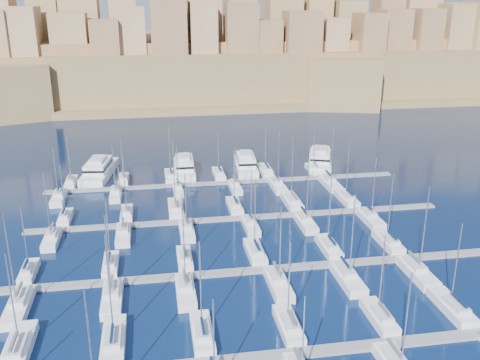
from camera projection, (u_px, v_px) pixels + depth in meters
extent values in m
plane|color=black|center=(249.00, 240.00, 98.98)|extent=(600.00, 600.00, 0.00)
cube|color=slate|center=(298.00, 353.00, 67.21)|extent=(84.00, 2.00, 0.40)
cube|color=slate|center=(262.00, 270.00, 87.73)|extent=(84.00, 2.00, 0.40)
cube|color=slate|center=(240.00, 218.00, 108.24)|extent=(84.00, 2.00, 0.40)
cube|color=slate|center=(225.00, 183.00, 128.76)|extent=(84.00, 2.00, 0.40)
cube|color=white|center=(19.00, 349.00, 67.42)|extent=(3.09, 10.31, 1.72)
cube|color=silver|center=(16.00, 346.00, 66.06)|extent=(2.17, 4.64, 0.70)
cylinder|color=#9EA0A8|center=(12.00, 299.00, 65.63)|extent=(0.18, 0.18, 12.22)
cube|color=#595B60|center=(13.00, 341.00, 65.24)|extent=(0.35, 4.13, 0.35)
cube|color=white|center=(114.00, 341.00, 69.01)|extent=(2.93, 9.78, 1.69)
cube|color=silver|center=(113.00, 338.00, 67.71)|extent=(2.05, 4.40, 0.70)
cylinder|color=#9EA0A8|center=(109.00, 286.00, 66.92)|extent=(0.18, 0.18, 13.97)
cube|color=#0A1C3E|center=(112.00, 333.00, 66.91)|extent=(0.35, 3.91, 0.35)
cube|color=white|center=(202.00, 334.00, 70.46)|extent=(2.72, 9.06, 1.65)
cube|color=silver|center=(203.00, 331.00, 69.23)|extent=(1.90, 4.08, 0.70)
cylinder|color=#9EA0A8|center=(201.00, 286.00, 68.60)|extent=(0.18, 0.18, 12.38)
cube|color=#0A1C3E|center=(203.00, 326.00, 68.47)|extent=(0.35, 3.62, 0.35)
cube|color=white|center=(288.00, 326.00, 72.15)|extent=(2.63, 8.77, 1.64)
cube|color=silver|center=(290.00, 323.00, 70.95)|extent=(1.84, 3.95, 0.70)
cylinder|color=#9EA0A8|center=(289.00, 282.00, 70.42)|extent=(0.18, 0.18, 11.47)
cube|color=#595B60|center=(291.00, 318.00, 70.20)|extent=(0.35, 3.51, 0.35)
cube|color=white|center=(379.00, 318.00, 74.08)|extent=(2.57, 8.58, 1.63)
cube|color=silver|center=(382.00, 314.00, 72.90)|extent=(1.80, 3.86, 0.70)
cylinder|color=#9EA0A8|center=(382.00, 274.00, 72.34)|extent=(0.18, 0.18, 11.51)
cube|color=#595B60|center=(384.00, 309.00, 72.15)|extent=(0.35, 3.43, 0.35)
cube|color=white|center=(452.00, 308.00, 76.25)|extent=(2.85, 9.50, 1.67)
cube|color=silver|center=(457.00, 305.00, 74.98)|extent=(1.99, 4.27, 0.70)
cylinder|color=#9EA0A8|center=(457.00, 264.00, 74.44)|extent=(0.18, 0.18, 12.16)
cube|color=#0A1C3E|center=(460.00, 300.00, 74.19)|extent=(0.35, 3.80, 0.35)
cylinder|color=#9EA0A8|center=(91.00, 350.00, 54.72)|extent=(0.18, 0.18, 13.94)
cylinder|color=#9EA0A8|center=(214.00, 344.00, 58.14)|extent=(0.18, 0.18, 11.12)
cylinder|color=#9EA0A8|center=(303.00, 337.00, 59.90)|extent=(0.18, 0.18, 10.46)
cube|color=#595B60|center=(298.00, 357.00, 62.65)|extent=(0.35, 3.23, 0.35)
cube|color=silver|center=(396.00, 358.00, 63.92)|extent=(1.99, 4.26, 0.70)
cylinder|color=#9EA0A8|center=(406.00, 322.00, 60.66)|extent=(0.18, 0.18, 12.65)
cube|color=#595B60|center=(395.00, 348.00, 64.02)|extent=(0.35, 3.78, 0.35)
cube|color=white|center=(29.00, 273.00, 86.22)|extent=(2.25, 7.51, 1.58)
cube|color=silver|center=(27.00, 269.00, 85.14)|extent=(1.58, 3.38, 0.70)
cylinder|color=#9EA0A8|center=(25.00, 238.00, 84.60)|extent=(0.18, 0.18, 10.50)
cube|color=#0A1C3E|center=(26.00, 264.00, 84.45)|extent=(0.35, 3.01, 0.35)
cube|color=white|center=(111.00, 266.00, 88.47)|extent=(2.41, 8.04, 1.60)
cube|color=silver|center=(110.00, 262.00, 87.34)|extent=(1.69, 3.62, 0.70)
cylinder|color=#9EA0A8|center=(108.00, 231.00, 86.87)|extent=(0.18, 0.18, 10.53)
cube|color=#0A1C3E|center=(109.00, 257.00, 86.63)|extent=(0.35, 3.22, 0.35)
cube|color=white|center=(185.00, 260.00, 90.41)|extent=(2.43, 8.11, 1.61)
cube|color=silver|center=(185.00, 256.00, 89.28)|extent=(1.70, 3.65, 0.70)
cylinder|color=#9EA0A8|center=(183.00, 225.00, 88.74)|extent=(0.18, 0.18, 10.94)
cube|color=#0A1C3E|center=(185.00, 251.00, 88.56)|extent=(0.35, 3.24, 0.35)
cube|color=white|center=(255.00, 253.00, 92.80)|extent=(2.75, 9.15, 1.66)
cube|color=silver|center=(256.00, 249.00, 91.56)|extent=(1.92, 4.12, 0.70)
cylinder|color=#9EA0A8|center=(255.00, 214.00, 90.91)|extent=(0.18, 0.18, 12.58)
cube|color=#0A1C3E|center=(257.00, 245.00, 90.79)|extent=(0.35, 3.66, 0.35)
cube|color=white|center=(329.00, 248.00, 94.68)|extent=(2.63, 8.76, 1.64)
cube|color=silver|center=(330.00, 244.00, 93.48)|extent=(1.84, 3.94, 0.70)
cylinder|color=#9EA0A8|center=(330.00, 209.00, 92.74)|extent=(0.18, 0.18, 12.79)
cube|color=#0A1C3E|center=(332.00, 240.00, 92.73)|extent=(0.35, 3.50, 0.35)
cube|color=white|center=(388.00, 243.00, 96.54)|extent=(2.70, 9.00, 1.65)
cube|color=silver|center=(391.00, 239.00, 95.32)|extent=(1.89, 4.05, 0.70)
cylinder|color=#9EA0A8|center=(390.00, 206.00, 94.70)|extent=(0.18, 0.18, 12.27)
cube|color=#0A1C3E|center=(392.00, 235.00, 94.56)|extent=(0.35, 3.60, 0.35)
cube|color=white|center=(18.00, 308.00, 76.31)|extent=(2.98, 9.92, 1.70)
cube|color=silver|center=(19.00, 297.00, 76.84)|extent=(2.08, 4.46, 0.70)
cylinder|color=#9EA0A8|center=(10.00, 262.00, 73.34)|extent=(0.18, 0.18, 13.69)
cube|color=#595B60|center=(19.00, 289.00, 76.96)|extent=(0.35, 3.97, 0.35)
cube|color=white|center=(112.00, 300.00, 78.50)|extent=(2.88, 9.61, 1.68)
cube|color=silver|center=(112.00, 289.00, 79.01)|extent=(2.02, 4.33, 0.70)
cylinder|color=#9EA0A8|center=(108.00, 257.00, 75.69)|extent=(0.18, 0.18, 12.82)
cube|color=#595B60|center=(112.00, 281.00, 79.11)|extent=(0.35, 3.85, 0.35)
cube|color=white|center=(186.00, 293.00, 80.32)|extent=(2.79, 9.30, 1.67)
cube|color=silver|center=(185.00, 283.00, 80.80)|extent=(1.95, 4.19, 0.70)
cylinder|color=#9EA0A8|center=(184.00, 249.00, 77.45)|extent=(0.18, 0.18, 13.29)
cube|color=#595B60|center=(184.00, 275.00, 80.90)|extent=(0.35, 3.72, 0.35)
cube|color=white|center=(278.00, 285.00, 82.38)|extent=(2.90, 9.67, 1.68)
cube|color=silver|center=(277.00, 275.00, 82.89)|extent=(2.03, 4.35, 0.70)
cylinder|color=#9EA0A8|center=(280.00, 245.00, 79.62)|extent=(0.18, 0.18, 12.46)
cube|color=#595B60|center=(277.00, 268.00, 83.00)|extent=(0.35, 3.87, 0.35)
cube|color=white|center=(348.00, 280.00, 84.02)|extent=(2.97, 9.89, 1.69)
cube|color=silver|center=(346.00, 270.00, 84.55)|extent=(2.08, 4.45, 0.70)
cylinder|color=#9EA0A8|center=(352.00, 237.00, 81.07)|extent=(0.18, 0.18, 13.55)
cube|color=#0A1C3E|center=(345.00, 262.00, 84.67)|extent=(0.35, 3.96, 0.35)
cube|color=white|center=(417.00, 274.00, 85.82)|extent=(2.98, 9.94, 1.70)
cube|color=silver|center=(415.00, 264.00, 86.36)|extent=(2.09, 4.48, 0.70)
cylinder|color=#9EA0A8|center=(424.00, 230.00, 82.79)|extent=(0.18, 0.18, 14.07)
cube|color=#595B60|center=(415.00, 257.00, 86.48)|extent=(0.35, 3.98, 0.35)
cube|color=white|center=(65.00, 218.00, 107.26)|extent=(2.32, 7.74, 1.59)
cube|color=silver|center=(64.00, 215.00, 106.16)|extent=(1.63, 3.48, 0.70)
cylinder|color=#9EA0A8|center=(62.00, 190.00, 105.67)|extent=(0.18, 0.18, 10.36)
cube|color=#0A1C3E|center=(63.00, 211.00, 105.46)|extent=(0.35, 3.10, 0.35)
cube|color=white|center=(127.00, 214.00, 109.22)|extent=(2.37, 7.91, 1.60)
cube|color=silver|center=(126.00, 211.00, 108.11)|extent=(1.66, 3.56, 0.70)
cylinder|color=#9EA0A8|center=(125.00, 184.00, 107.47)|extent=(0.18, 0.18, 11.45)
cube|color=#595B60|center=(126.00, 207.00, 107.40)|extent=(0.35, 3.16, 0.35)
cube|color=white|center=(176.00, 209.00, 111.67)|extent=(2.96, 9.85, 1.69)
cube|color=silver|center=(176.00, 206.00, 110.36)|extent=(2.07, 4.43, 0.70)
cylinder|color=#9EA0A8|center=(174.00, 173.00, 109.59)|extent=(0.18, 0.18, 13.93)
cube|color=#595B60|center=(176.00, 202.00, 109.56)|extent=(0.35, 3.94, 0.35)
cube|color=white|center=(234.00, 207.00, 113.12)|extent=(2.64, 8.80, 1.64)
cube|color=silver|center=(235.00, 203.00, 111.92)|extent=(1.85, 3.96, 0.70)
cylinder|color=#9EA0A8|center=(234.00, 176.00, 111.37)|extent=(0.18, 0.18, 11.67)
cube|color=#0A1C3E|center=(235.00, 199.00, 111.17)|extent=(0.35, 3.52, 0.35)
cube|color=white|center=(292.00, 202.00, 115.61)|extent=(2.98, 9.93, 1.70)
cube|color=silver|center=(293.00, 199.00, 114.29)|extent=(2.09, 4.47, 0.70)
cylinder|color=#9EA0A8|center=(292.00, 168.00, 113.56)|extent=(0.18, 0.18, 13.71)
cube|color=#595B60|center=(294.00, 195.00, 113.49)|extent=(0.35, 3.97, 0.35)
cube|color=white|center=(347.00, 199.00, 117.30)|extent=(2.83, 9.42, 1.67)
cube|color=silver|center=(348.00, 196.00, 116.04)|extent=(1.98, 4.24, 0.70)
cylinder|color=#9EA0A8|center=(348.00, 168.00, 115.46)|extent=(0.18, 0.18, 12.36)
cube|color=#0A1C3E|center=(350.00, 192.00, 115.26)|extent=(0.35, 3.77, 0.35)
cube|color=white|center=(52.00, 240.00, 97.63)|extent=(2.56, 8.54, 1.63)
cube|color=silver|center=(52.00, 233.00, 98.05)|extent=(1.79, 3.84, 0.70)
cylinder|color=#9EA0A8|center=(47.00, 206.00, 94.96)|extent=(0.18, 0.18, 12.31)
cube|color=#595B60|center=(51.00, 226.00, 98.10)|extent=(0.35, 3.42, 0.35)
cube|color=white|center=(123.00, 236.00, 99.48)|extent=(2.66, 8.87, 1.64)
cube|color=silver|center=(123.00, 228.00, 99.93)|extent=(1.86, 3.99, 0.70)
cylinder|color=#9EA0A8|center=(121.00, 201.00, 96.73)|extent=(0.18, 0.18, 12.72)
cube|color=#595B60|center=(123.00, 222.00, 100.00)|extent=(0.35, 3.55, 0.35)
cube|color=white|center=(187.00, 231.00, 101.29)|extent=(2.68, 8.92, 1.65)
cube|color=silver|center=(186.00, 224.00, 101.74)|extent=(1.87, 4.01, 0.70)
cylinder|color=#9EA0A8|center=(186.00, 201.00, 98.83)|extent=(0.18, 0.18, 10.92)
cube|color=#595B60|center=(186.00, 218.00, 101.82)|extent=(0.35, 3.57, 0.35)
cube|color=white|center=(251.00, 227.00, 103.45)|extent=(2.53, 8.44, 1.62)
cube|color=silver|center=(250.00, 219.00, 103.86)|extent=(1.77, 3.80, 0.70)
cylinder|color=#9EA0A8|center=(251.00, 198.00, 101.06)|extent=(0.18, 0.18, 10.70)
cube|color=#0A1C3E|center=(249.00, 214.00, 103.92)|extent=(0.35, 3.38, 0.35)
cube|color=white|center=(306.00, 223.00, 104.81)|extent=(2.75, 9.18, 1.66)
cube|color=silver|center=(304.00, 216.00, 105.28)|extent=(1.93, 4.13, 0.70)
cylinder|color=#9EA0A8|center=(308.00, 191.00, 102.13)|extent=(0.18, 0.18, 12.15)
cube|color=#0A1C3E|center=(304.00, 210.00, 105.36)|extent=(0.35, 3.67, 0.35)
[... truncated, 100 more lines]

